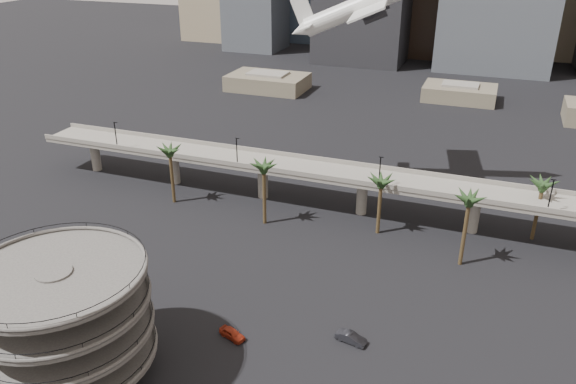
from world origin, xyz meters
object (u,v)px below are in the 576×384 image
at_px(airborne_jet, 375,1).
at_px(car_b, 351,338).
at_px(car_a, 232,334).
at_px(parking_ramp, 62,315).
at_px(overpass, 311,173).

relative_size(airborne_jet, car_b, 7.76).
bearing_deg(car_a, airborne_jet, 14.54).
height_order(parking_ramp, car_a, parking_ramp).
distance_m(car_a, car_b, 16.99).
distance_m(overpass, car_b, 44.67).
bearing_deg(car_b, airborne_jet, 22.39).
height_order(car_a, car_b, car_b).
distance_m(overpass, car_a, 45.42).
xyz_separation_m(car_a, car_b, (16.21, 5.10, 0.03)).
relative_size(overpass, car_a, 30.85).
bearing_deg(parking_ramp, airborne_jet, 73.14).
relative_size(airborne_jet, car_a, 8.32).
height_order(overpass, car_b, overpass).
bearing_deg(overpass, car_b, -64.06).
height_order(parking_ramp, car_b, parking_ramp).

